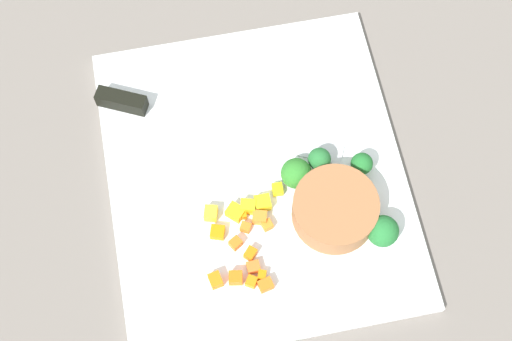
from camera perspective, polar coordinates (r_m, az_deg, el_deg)
ground_plane at (r=0.92m, az=-0.00°, el=-0.53°), size 4.00×4.00×0.00m
cutting_board at (r=0.92m, az=-0.00°, el=-0.39°), size 0.42×0.36×0.01m
prep_bowl at (r=0.88m, az=6.16°, el=-3.02°), size 0.10×0.10×0.04m
chef_knife at (r=0.94m, az=-6.71°, el=4.43°), size 0.16×0.30×0.02m
carrot_dice_0 at (r=0.87m, az=-1.60°, el=-5.67°), size 0.02×0.02×0.01m
carrot_dice_1 at (r=0.86m, az=0.75°, el=-8.90°), size 0.02×0.02×0.01m
carrot_dice_2 at (r=0.86m, az=0.47°, el=-8.16°), size 0.01×0.01×0.01m
carrot_dice_3 at (r=0.87m, az=-0.43°, el=-6.49°), size 0.02×0.02×0.01m
carrot_dice_4 at (r=0.86m, az=-1.59°, el=-8.35°), size 0.02×0.02×0.02m
carrot_dice_5 at (r=0.88m, az=-3.01°, el=-4.82°), size 0.02×0.02×0.01m
carrot_dice_6 at (r=0.86m, az=-3.17°, el=-8.52°), size 0.02×0.02×0.01m
carrot_dice_7 at (r=0.88m, az=-0.81°, el=-4.44°), size 0.02×0.02×0.01m
carrot_dice_8 at (r=0.88m, az=0.29°, el=-3.68°), size 0.02×0.02×0.02m
carrot_dice_9 at (r=0.87m, az=-0.21°, el=-7.53°), size 0.01×0.02×0.01m
carrot_dice_10 at (r=0.86m, az=-0.35°, el=-8.64°), size 0.02×0.02×0.01m
carrot_dice_11 at (r=0.88m, az=0.69°, el=-4.30°), size 0.01×0.01×0.01m
carrot_dice_12 at (r=0.89m, az=-1.11°, el=-3.41°), size 0.01×0.01×0.01m
pepper_dice_0 at (r=0.90m, az=1.68°, el=-1.48°), size 0.01×0.01×0.01m
pepper_dice_1 at (r=0.89m, az=0.48°, el=-2.55°), size 0.02×0.02×0.02m
pepper_dice_2 at (r=0.89m, az=-1.61°, el=-3.26°), size 0.03×0.03×0.02m
pepper_dice_3 at (r=0.89m, az=-3.53°, el=-3.34°), size 0.02×0.02×0.02m
pepper_dice_4 at (r=0.89m, az=-0.62°, el=-2.82°), size 0.02×0.02×0.02m
broccoli_floret_0 at (r=0.87m, az=9.84°, el=-4.68°), size 0.04×0.04×0.04m
broccoli_floret_1 at (r=0.90m, az=4.96°, el=0.87°), size 0.03×0.03×0.04m
broccoli_floret_2 at (r=0.89m, az=3.15°, el=-0.23°), size 0.04×0.04×0.04m
broccoli_floret_3 at (r=0.90m, az=8.22°, el=0.51°), size 0.03×0.03×0.03m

